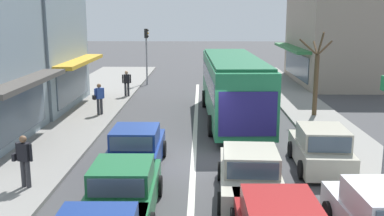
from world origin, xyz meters
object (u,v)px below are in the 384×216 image
Objects in this scene: city_bus at (233,84)px; street_tree_right at (316,78)px; pedestrian_with_handbag_near at (99,97)px; traffic_light_downstreet at (146,47)px; sedan_queue_gap_filler at (123,191)px; sedan_behind_bus_near at (136,150)px; parked_hatchback_kerb_second at (321,149)px; pedestrian_far_walker at (24,158)px; pedestrian_browsing_midblock at (127,82)px; sedan_behind_bus_mid at (250,176)px.

city_bus is 2.45× the size of street_tree_right.
city_bus is 6.71× the size of pedestrian_with_handbag_near.
traffic_light_downstreet reaches higher than city_bus.
traffic_light_downstreet is at bearing 95.16° from sedan_queue_gap_filler.
parked_hatchback_kerb_second reaches higher than sedan_behind_bus_near.
traffic_light_downstreet reaches higher than pedestrian_with_handbag_near.
city_bus reaches higher than pedestrian_far_walker.
pedestrian_browsing_midblock is at bearing 124.50° from parked_hatchback_kerb_second.
sedan_behind_bus_near is 6.46m from parked_hatchback_kerb_second.
sedan_queue_gap_filler is 2.59× the size of pedestrian_with_handbag_near.
pedestrian_with_handbag_near and pedestrian_far_walker have the same top height.
sedan_behind_bus_mid is at bearing -68.22° from pedestrian_browsing_midblock.
sedan_behind_bus_mid is at bearing -2.30° from pedestrian_far_walker.
sedan_behind_bus_near is 0.94× the size of street_tree_right.
pedestrian_with_handbag_near is at bearing 89.74° from pedestrian_far_walker.
pedestrian_with_handbag_near is 1.00× the size of pedestrian_far_walker.
pedestrian_browsing_midblock reaches higher than sedan_behind_bus_near.
city_bus is 8.23m from sedan_behind_bus_near.
city_bus is at bearing 71.43° from sedan_queue_gap_filler.
city_bus is 2.60× the size of sedan_behind_bus_near.
pedestrian_with_handbag_near is at bearing 105.61° from sedan_queue_gap_filler.
sedan_behind_bus_near is at bearing -68.75° from pedestrian_with_handbag_near.
pedestrian_browsing_midblock is (-8.91, 12.96, 0.36)m from parked_hatchback_kerb_second.
pedestrian_far_walker reaches higher than parked_hatchback_kerb_second.
parked_hatchback_kerb_second is at bearing -69.89° from city_bus.
street_tree_right is 2.74× the size of pedestrian_with_handbag_near.
pedestrian_with_handbag_near and pedestrian_browsing_midblock have the same top height.
sedan_queue_gap_filler is (-3.54, -1.28, 0.00)m from sedan_behind_bus_mid.
sedan_behind_bus_mid is at bearing -75.15° from traffic_light_downstreet.
city_bus is 9.71m from sedan_behind_bus_mid.
city_bus is at bearing 53.48° from pedestrian_far_walker.
sedan_queue_gap_filler is (0.19, -3.74, 0.00)m from sedan_behind_bus_near.
street_tree_right is at bearing 1.09° from pedestrian_with_handbag_near.
city_bus is 2.61× the size of traffic_light_downstreet.
sedan_behind_bus_near is 8.36m from pedestrian_with_handbag_near.
parked_hatchback_kerb_second reaches higher than sedan_queue_gap_filler.
sedan_queue_gap_filler is at bearing -148.80° from parked_hatchback_kerb_second.
parked_hatchback_kerb_second is at bearing -55.50° from pedestrian_browsing_midblock.
sedan_behind_bus_near is 0.99× the size of sedan_queue_gap_filler.
pedestrian_browsing_midblock is (-6.18, 15.48, 0.40)m from sedan_behind_bus_mid.
street_tree_right reaches higher than parked_hatchback_kerb_second.
sedan_queue_gap_filler is at bearing -84.84° from traffic_light_downstreet.
street_tree_right is 15.21m from pedestrian_far_walker.
parked_hatchback_kerb_second reaches higher than sedan_behind_bus_mid.
parked_hatchback_kerb_second is (6.27, 3.80, 0.05)m from sedan_queue_gap_filler.
street_tree_right reaches higher than traffic_light_downstreet.
pedestrian_with_handbag_near is at bearing -178.91° from street_tree_right.
street_tree_right is (4.33, 0.83, 0.17)m from city_bus.
traffic_light_downstreet is at bearing 83.51° from pedestrian_with_handbag_near.
street_tree_right is 11.81m from pedestrian_browsing_midblock.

